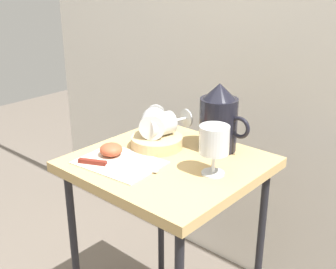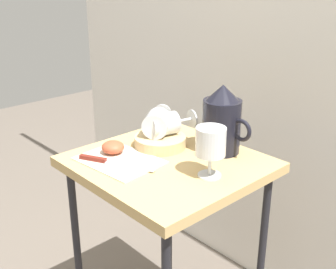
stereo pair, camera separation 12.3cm
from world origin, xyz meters
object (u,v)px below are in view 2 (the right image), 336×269
(wine_glass_upright, at_px, (211,144))
(apple_half_left, at_px, (113,147))
(wine_glass_tipped_near, at_px, (164,124))
(pitcher, at_px, (222,125))
(wine_glass_tipped_far, at_px, (157,123))
(basket_tray, at_px, (160,142))
(table, at_px, (168,182))
(knife, at_px, (105,161))

(wine_glass_upright, distance_m, apple_half_left, 0.32)
(wine_glass_tipped_near, height_order, apple_half_left, wine_glass_tipped_near)
(pitcher, bearing_deg, wine_glass_tipped_far, -147.03)
(wine_glass_tipped_near, bearing_deg, wine_glass_upright, -13.00)
(wine_glass_tipped_far, bearing_deg, wine_glass_upright, -8.69)
(basket_tray, relative_size, pitcher, 0.77)
(table, bearing_deg, wine_glass_upright, 4.31)
(wine_glass_tipped_near, relative_size, wine_glass_tipped_far, 1.05)
(basket_tray, bearing_deg, knife, -93.50)
(wine_glass_tipped_far, bearing_deg, table, -25.67)
(table, xyz_separation_m, apple_half_left, (-0.14, -0.09, 0.10))
(basket_tray, xyz_separation_m, wine_glass_upright, (0.24, -0.04, 0.08))
(pitcher, relative_size, knife, 0.96)
(apple_half_left, xyz_separation_m, knife, (0.04, -0.06, -0.01))
(pitcher, xyz_separation_m, apple_half_left, (-0.21, -0.26, -0.06))
(apple_half_left, bearing_deg, wine_glass_tipped_near, 72.42)
(basket_tray, xyz_separation_m, pitcher, (0.15, 0.11, 0.07))
(table, distance_m, wine_glass_tipped_near, 0.18)
(table, distance_m, apple_half_left, 0.20)
(apple_half_left, bearing_deg, wine_glass_tipped_far, 76.30)
(apple_half_left, bearing_deg, pitcher, 51.26)
(wine_glass_upright, xyz_separation_m, wine_glass_tipped_far, (-0.26, 0.04, -0.02))
(pitcher, xyz_separation_m, wine_glass_upright, (0.09, -0.15, 0.01))
(wine_glass_tipped_far, height_order, knife, wine_glass_tipped_far)
(pitcher, xyz_separation_m, wine_glass_tipped_far, (-0.17, -0.11, -0.01))
(pitcher, distance_m, wine_glass_tipped_near, 0.18)
(basket_tray, distance_m, pitcher, 0.20)
(table, relative_size, apple_half_left, 10.20)
(basket_tray, bearing_deg, table, -28.61)
(basket_tray, height_order, apple_half_left, apple_half_left)
(wine_glass_tipped_near, xyz_separation_m, wine_glass_tipped_far, (-0.02, -0.02, 0.00))
(basket_tray, distance_m, wine_glass_tipped_near, 0.06)
(table, xyz_separation_m, basket_tray, (-0.09, 0.05, 0.09))
(knife, bearing_deg, apple_half_left, 125.04)
(basket_tray, height_order, pitcher, pitcher)
(basket_tray, distance_m, wine_glass_upright, 0.26)
(wine_glass_tipped_near, bearing_deg, table, -36.77)
(pitcher, bearing_deg, wine_glass_upright, -58.91)
(pitcher, relative_size, wine_glass_upright, 1.50)
(wine_glass_tipped_near, relative_size, apple_half_left, 2.41)
(table, bearing_deg, knife, -123.85)
(knife, bearing_deg, basket_tray, 86.50)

